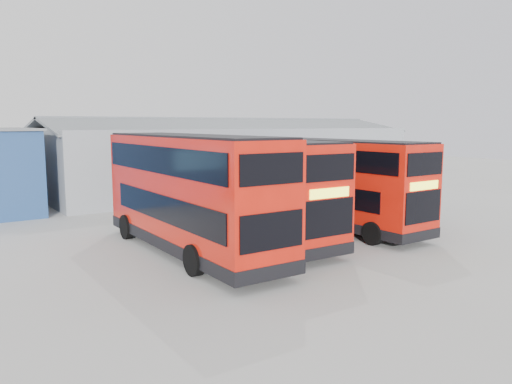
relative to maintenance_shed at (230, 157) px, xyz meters
name	(u,v)px	position (x,y,z in m)	size (l,w,h in m)	color
ground_plane	(317,248)	(-8.00, -20.00, -2.60)	(120.00, 120.00, 0.00)	#989893
maintenance_shed	(230,157)	(0.00, 0.00, 0.00)	(30.50, 12.00, 5.89)	gray
double_decker_left	(190,195)	(-12.90, -17.61, -0.15)	(3.15, 11.73, 4.93)	red
double_decker_centre	(250,190)	(-9.40, -16.90, -0.27)	(3.11, 11.17, 4.68)	red
double_decker_right	(335,184)	(-4.38, -17.30, -0.32)	(2.79, 10.85, 4.58)	red
single_decker_blue	(329,185)	(-0.38, -12.60, -1.09)	(2.78, 11.29, 3.05)	#0C0F36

